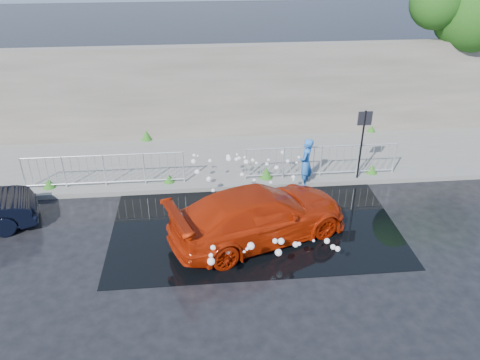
% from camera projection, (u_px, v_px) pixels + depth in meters
% --- Properties ---
extents(ground, '(90.00, 90.00, 0.00)m').
position_uv_depth(ground, '(240.00, 244.00, 12.54)').
color(ground, black).
rests_on(ground, ground).
extents(pavement, '(30.00, 4.00, 0.15)m').
position_uv_depth(pavement, '(227.00, 160.00, 16.87)').
color(pavement, slate).
rests_on(pavement, ground).
extents(curb, '(30.00, 0.25, 0.16)m').
position_uv_depth(curb, '(231.00, 187.00, 15.12)').
color(curb, slate).
rests_on(curb, ground).
extents(retaining_wall, '(30.00, 0.60, 3.50)m').
position_uv_depth(retaining_wall, '(222.00, 92.00, 17.91)').
color(retaining_wall, '#59544B').
rests_on(retaining_wall, pavement).
extents(puddle, '(8.00, 5.00, 0.01)m').
position_uv_depth(puddle, '(254.00, 222.00, 13.45)').
color(puddle, black).
rests_on(puddle, ground).
extents(sign_post, '(0.45, 0.06, 2.50)m').
position_uv_depth(sign_post, '(363.00, 134.00, 14.76)').
color(sign_post, black).
rests_on(sign_post, ground).
extents(tree, '(5.10, 2.92, 6.31)m').
position_uv_depth(tree, '(477.00, 8.00, 17.49)').
color(tree, '#332114').
rests_on(tree, ground).
extents(railing_left, '(5.05, 0.05, 1.10)m').
position_uv_depth(railing_left, '(104.00, 169.00, 14.78)').
color(railing_left, silver).
rests_on(railing_left, pavement).
extents(railing_right, '(5.05, 0.05, 1.10)m').
position_uv_depth(railing_right, '(321.00, 160.00, 15.36)').
color(railing_right, silver).
rests_on(railing_right, pavement).
extents(weeds, '(12.17, 3.93, 0.38)m').
position_uv_depth(weeds, '(219.00, 160.00, 16.33)').
color(weeds, '#235516').
rests_on(weeds, pavement).
extents(water_spray, '(3.54, 5.74, 1.04)m').
position_uv_depth(water_spray, '(253.00, 201.00, 13.13)').
color(water_spray, white).
rests_on(water_spray, ground).
extents(red_car, '(5.32, 3.61, 1.43)m').
position_uv_depth(red_car, '(260.00, 215.00, 12.52)').
color(red_car, '#A31F06').
rests_on(red_car, ground).
extents(person, '(0.62, 0.72, 1.66)m').
position_uv_depth(person, '(306.00, 163.00, 14.96)').
color(person, blue).
rests_on(person, ground).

